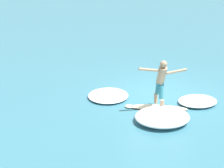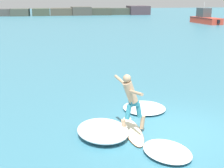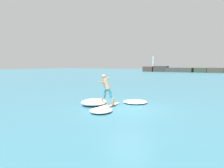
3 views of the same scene
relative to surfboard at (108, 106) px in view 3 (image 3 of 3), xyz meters
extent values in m
plane|color=teal|center=(1.45, -0.15, -0.05)|extent=(200.00, 200.00, 0.00)
cube|color=#453731|center=(-22.66, 61.85, 0.84)|extent=(3.87, 3.46, 1.77)
cube|color=#3B3A35|center=(-18.34, 61.85, 0.93)|extent=(4.69, 3.52, 1.96)
cube|color=#43423F|center=(-14.02, 61.85, 0.68)|extent=(4.76, 4.23, 1.45)
cube|color=#3E443B|center=(-9.70, 61.85, 0.69)|extent=(3.73, 4.78, 1.46)
cube|color=#3B4435|center=(-5.37, 61.85, 0.70)|extent=(3.76, 4.24, 1.48)
cube|color=#474337|center=(-1.05, 61.85, 0.72)|extent=(4.65, 4.22, 1.52)
cylinder|color=silver|center=(-21.11, 61.85, 3.64)|extent=(0.70, 0.70, 3.56)
ellipsoid|color=beige|center=(0.00, -0.04, 0.00)|extent=(0.61, 2.12, 0.09)
ellipsoid|color=beige|center=(0.05, 1.03, 0.00)|extent=(0.29, 0.31, 0.08)
ellipsoid|color=#DB5B2D|center=(0.00, -0.04, 0.00)|extent=(0.62, 2.13, 0.04)
cone|color=black|center=(-0.04, -0.90, -0.11)|extent=(0.05, 0.05, 0.14)
cone|color=black|center=(0.10, -0.76, -0.11)|extent=(0.05, 0.05, 0.14)
cone|color=black|center=(-0.18, -0.74, -0.11)|extent=(0.05, 0.05, 0.14)
cylinder|color=tan|center=(-0.32, -0.13, 0.25)|extent=(0.21, 0.17, 0.43)
cylinder|color=teal|center=(-0.18, -0.09, 0.69)|extent=(0.26, 0.20, 0.47)
cylinder|color=tan|center=(0.32, 0.05, 0.25)|extent=(0.21, 0.17, 0.43)
cylinder|color=teal|center=(0.17, 0.01, 0.69)|extent=(0.26, 0.20, 0.47)
cube|color=teal|center=(0.00, -0.04, 0.95)|extent=(0.30, 0.26, 0.16)
cylinder|color=tan|center=(-0.12, -0.07, 1.31)|extent=(0.56, 0.40, 0.73)
sphere|color=tan|center=(-0.24, -0.10, 1.74)|extent=(0.24, 0.24, 0.24)
cylinder|color=tan|center=(-0.07, -0.57, 1.44)|extent=(0.27, 0.72, 0.21)
cylinder|color=tan|center=(-0.33, 0.39, 1.56)|extent=(0.27, 0.72, 0.20)
ellipsoid|color=white|center=(0.57, -1.54, 0.06)|extent=(1.61, 1.80, 0.20)
ellipsoid|color=white|center=(0.89, 1.87, 0.04)|extent=(2.20, 2.21, 0.17)
ellipsoid|color=white|center=(-0.96, -0.10, 0.14)|extent=(1.92, 2.15, 0.36)
camera|label=1|loc=(-10.30, 0.92, 4.97)|focal=50.00mm
camera|label=2|loc=(-2.20, -8.73, 4.08)|focal=50.00mm
camera|label=3|loc=(6.98, -10.77, 2.45)|focal=35.00mm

